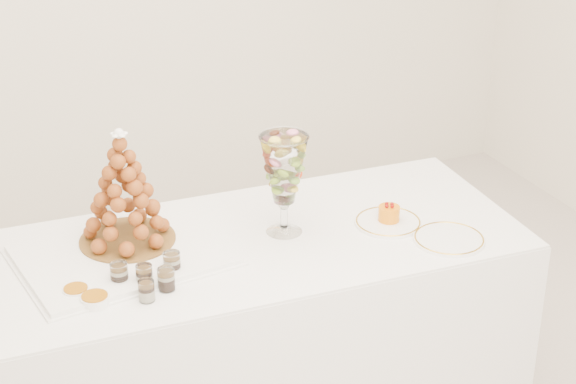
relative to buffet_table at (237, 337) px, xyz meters
name	(u,v)px	position (x,y,z in m)	size (l,w,h in m)	color
buffet_table	(237,337)	(0.00, 0.00, 0.00)	(2.07, 0.91, 0.77)	white
lace_tray	(123,255)	(-0.38, 0.06, 0.40)	(0.66, 0.49, 0.02)	white
macaron_vase	(284,171)	(0.19, 0.01, 0.62)	(0.17, 0.17, 0.36)	white
cake_plate	(388,222)	(0.56, -0.09, 0.39)	(0.24, 0.24, 0.01)	white
spare_plate	(449,239)	(0.69, -0.28, 0.39)	(0.25, 0.25, 0.01)	white
verrine_a	(119,274)	(-0.43, -0.10, 0.42)	(0.06, 0.06, 0.08)	white
verrine_b	(144,276)	(-0.36, -0.14, 0.42)	(0.05, 0.05, 0.07)	white
verrine_c	(172,263)	(-0.26, -0.10, 0.42)	(0.06, 0.06, 0.08)	white
verrine_d	(146,291)	(-0.38, -0.23, 0.42)	(0.05, 0.05, 0.07)	white
verrine_e	(166,279)	(-0.30, -0.19, 0.42)	(0.06, 0.06, 0.07)	white
ramekin_back	(76,292)	(-0.58, -0.11, 0.40)	(0.08, 0.08, 0.03)	white
ramekin_front	(95,300)	(-0.53, -0.19, 0.40)	(0.09, 0.09, 0.03)	white
croquembouche	(123,188)	(-0.34, 0.13, 0.61)	(0.33, 0.33, 0.41)	brown
mousse_cake	(389,213)	(0.56, -0.08, 0.42)	(0.08, 0.08, 0.07)	orange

